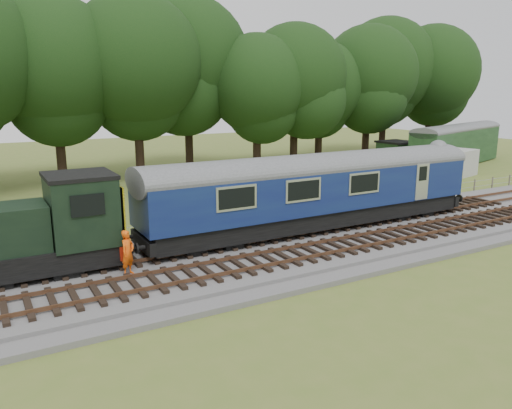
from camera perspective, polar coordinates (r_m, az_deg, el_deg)
ground at (r=22.31m, az=1.09°, el=-5.80°), size 120.00×120.00×0.00m
ballast at (r=22.25m, az=1.09°, el=-5.38°), size 70.00×7.00×0.35m
track_north at (r=23.34m, az=-0.66°, el=-3.88°), size 67.20×2.40×0.21m
track_south at (r=20.89m, az=3.35°, el=-5.94°), size 67.20×2.40×0.21m
fence at (r=26.10m, az=-3.97°, el=-3.04°), size 64.00×0.12×1.00m
tree_line at (r=42.19m, az=-14.36°, el=2.73°), size 70.00×8.00×18.00m
dmu_railcar at (r=24.82m, az=6.98°, el=2.25°), size 18.05×2.86×3.88m
shunter_loco at (r=20.24m, az=-26.74°, el=-3.34°), size 8.91×2.60×3.38m
worker at (r=19.40m, az=-14.44°, el=-5.34°), size 0.75×0.72×1.73m
parked_coach at (r=52.67m, az=22.02°, el=6.57°), size 15.48×7.07×3.93m
shed at (r=50.04m, az=15.71°, el=5.63°), size 3.17×3.17×2.45m
caravan at (r=45.75m, az=21.70°, el=4.40°), size 4.95×3.23×2.23m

